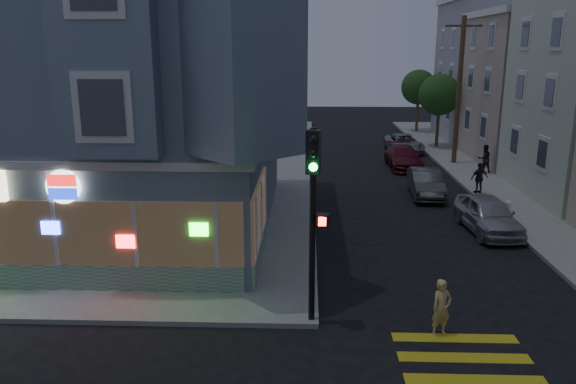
# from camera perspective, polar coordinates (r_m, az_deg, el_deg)

# --- Properties ---
(ground) EXTENTS (120.00, 120.00, 0.00)m
(ground) POSITION_cam_1_polar(r_m,az_deg,el_deg) (13.97, -9.69, -17.26)
(ground) COLOR black
(ground) RESTS_ON ground
(sidewalk_nw) EXTENTS (33.00, 42.00, 0.15)m
(sidewalk_nw) POSITION_cam_1_polar(r_m,az_deg,el_deg) (38.87, -22.57, 2.67)
(sidewalk_nw) COLOR gray
(sidewalk_nw) RESTS_ON ground
(corner_building) EXTENTS (14.60, 14.60, 11.40)m
(corner_building) POSITION_cam_1_polar(r_m,az_deg,el_deg) (24.24, -19.20, 10.19)
(corner_building) COLOR slate
(corner_building) RESTS_ON sidewalk_nw
(row_house_c) EXTENTS (12.00, 8.60, 9.00)m
(row_house_c) POSITION_cam_1_polar(r_m,az_deg,el_deg) (40.38, 27.08, 9.18)
(row_house_c) COLOR tan
(row_house_c) RESTS_ON sidewalk_ne
(row_house_d) EXTENTS (12.00, 8.60, 10.50)m
(row_house_d) POSITION_cam_1_polar(r_m,az_deg,el_deg) (48.65, 22.77, 11.16)
(row_house_d) COLOR gray
(row_house_d) RESTS_ON sidewalk_ne
(utility_pole) EXTENTS (2.20, 0.30, 9.00)m
(utility_pole) POSITION_cam_1_polar(r_m,az_deg,el_deg) (36.89, 16.98, 9.99)
(utility_pole) COLOR #4C3826
(utility_pole) RESTS_ON sidewalk_ne
(street_tree_near) EXTENTS (3.00, 3.00, 5.30)m
(street_tree_near) POSITION_cam_1_polar(r_m,az_deg,el_deg) (42.82, 15.14, 9.50)
(street_tree_near) COLOR #4C3826
(street_tree_near) RESTS_ON sidewalk_ne
(street_tree_far) EXTENTS (3.00, 3.00, 5.30)m
(street_tree_far) POSITION_cam_1_polar(r_m,az_deg,el_deg) (50.62, 13.14, 10.32)
(street_tree_far) COLOR #4C3826
(street_tree_far) RESTS_ON sidewalk_ne
(running_child) EXTENTS (0.66, 0.56, 1.55)m
(running_child) POSITION_cam_1_polar(r_m,az_deg,el_deg) (15.31, 15.33, -11.30)
(running_child) COLOR #DBB970
(running_child) RESTS_ON ground
(pedestrian_a) EXTENTS (0.90, 0.76, 1.66)m
(pedestrian_a) POSITION_cam_1_polar(r_m,az_deg,el_deg) (34.83, 19.32, 3.22)
(pedestrian_a) COLOR black
(pedestrian_a) RESTS_ON sidewalk_ne
(pedestrian_b) EXTENTS (0.98, 0.62, 1.56)m
(pedestrian_b) POSITION_cam_1_polar(r_m,az_deg,el_deg) (29.79, 18.87, 1.36)
(pedestrian_b) COLOR #232128
(pedestrian_b) RESTS_ON sidewalk_ne
(parked_car_a) EXTENTS (2.04, 4.43, 1.47)m
(parked_car_a) POSITION_cam_1_polar(r_m,az_deg,el_deg) (24.12, 19.65, -2.18)
(parked_car_a) COLOR #AAABB1
(parked_car_a) RESTS_ON ground
(parked_car_b) EXTENTS (1.66, 4.22, 1.37)m
(parked_car_b) POSITION_cam_1_polar(r_m,az_deg,el_deg) (29.00, 13.82, 0.88)
(parked_car_b) COLOR #3D4042
(parked_car_b) RESTS_ON ground
(parked_car_c) EXTENTS (1.96, 4.69, 1.35)m
(parked_car_c) POSITION_cam_1_polar(r_m,az_deg,el_deg) (35.61, 11.65, 3.48)
(parked_car_c) COLOR maroon
(parked_car_c) RESTS_ON ground
(parked_car_d) EXTENTS (2.54, 4.72, 1.26)m
(parked_car_d) POSITION_cam_1_polar(r_m,az_deg,el_deg) (41.18, 11.68, 4.88)
(parked_car_d) COLOR #9A9FA4
(parked_car_d) RESTS_ON ground
(traffic_signal) EXTENTS (0.64, 0.58, 5.22)m
(traffic_signal) POSITION_cam_1_polar(r_m,az_deg,el_deg) (14.24, 2.62, -0.28)
(traffic_signal) COLOR black
(traffic_signal) RESTS_ON sidewalk_nw
(fire_hydrant) EXTENTS (0.45, 0.26, 0.79)m
(fire_hydrant) POSITION_cam_1_polar(r_m,az_deg,el_deg) (25.95, 21.43, -1.58)
(fire_hydrant) COLOR white
(fire_hydrant) RESTS_ON sidewalk_ne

